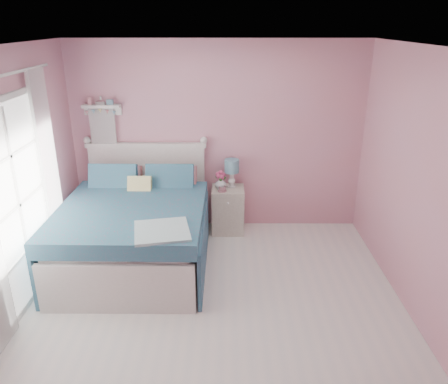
{
  "coord_description": "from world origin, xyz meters",
  "views": [
    {
      "loc": [
        0.12,
        -3.61,
        2.81
      ],
      "look_at": [
        0.09,
        1.2,
        0.91
      ],
      "focal_mm": 35.0,
      "sensor_mm": 36.0,
      "label": 1
    }
  ],
  "objects_px": {
    "bed": "(136,230)",
    "table_lamp": "(232,168)",
    "nightstand": "(228,210)",
    "teacup": "(222,189)",
    "vase": "(221,183)"
  },
  "relations": [
    {
      "from": "bed",
      "to": "table_lamp",
      "type": "relative_size",
      "value": 5.4
    },
    {
      "from": "nightstand",
      "to": "teacup",
      "type": "xyz_separation_m",
      "value": [
        -0.08,
        -0.11,
        0.36
      ]
    },
    {
      "from": "bed",
      "to": "nightstand",
      "type": "xyz_separation_m",
      "value": [
        1.13,
        0.83,
        -0.09
      ]
    },
    {
      "from": "table_lamp",
      "to": "teacup",
      "type": "distance_m",
      "value": 0.32
    },
    {
      "from": "nightstand",
      "to": "table_lamp",
      "type": "height_order",
      "value": "table_lamp"
    },
    {
      "from": "nightstand",
      "to": "vase",
      "type": "xyz_separation_m",
      "value": [
        -0.1,
        -0.01,
        0.4
      ]
    },
    {
      "from": "nightstand",
      "to": "teacup",
      "type": "relative_size",
      "value": 6.75
    },
    {
      "from": "bed",
      "to": "nightstand",
      "type": "relative_size",
      "value": 3.34
    },
    {
      "from": "table_lamp",
      "to": "vase",
      "type": "distance_m",
      "value": 0.26
    },
    {
      "from": "teacup",
      "to": "vase",
      "type": "bearing_deg",
      "value": 103.7
    },
    {
      "from": "bed",
      "to": "teacup",
      "type": "distance_m",
      "value": 1.31
    },
    {
      "from": "bed",
      "to": "vase",
      "type": "xyz_separation_m",
      "value": [
        1.03,
        0.82,
        0.31
      ]
    },
    {
      "from": "nightstand",
      "to": "table_lamp",
      "type": "xyz_separation_m",
      "value": [
        0.05,
        0.06,
        0.6
      ]
    },
    {
      "from": "table_lamp",
      "to": "vase",
      "type": "relative_size",
      "value": 2.38
    },
    {
      "from": "table_lamp",
      "to": "vase",
      "type": "bearing_deg",
      "value": -152.91
    }
  ]
}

